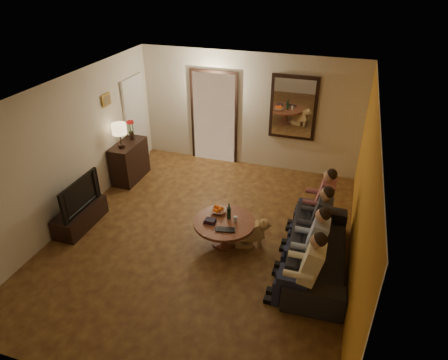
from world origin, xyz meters
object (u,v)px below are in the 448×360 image
(bowl, at_px, (218,211))
(tv, at_px, (75,194))
(laptop, at_px, (225,231))
(coffee_table, at_px, (224,232))
(dog, at_px, (250,232))
(dresser, at_px, (129,161))
(tv_stand, at_px, (80,217))
(wine_bottle, at_px, (229,211))
(sofa, at_px, (318,250))
(person_a, at_px, (306,273))
(table_lamp, at_px, (120,136))
(person_c, at_px, (316,224))
(person_d, at_px, (320,204))
(person_b, at_px, (311,246))

(bowl, bearing_deg, tv, -167.73)
(laptop, bearing_deg, coffee_table, 98.91)
(dog, bearing_deg, dresser, 137.56)
(coffee_table, bearing_deg, tv_stand, -173.15)
(wine_bottle, bearing_deg, dresser, 152.24)
(sofa, xyz_separation_m, person_a, (-0.10, -0.90, 0.27))
(dog, xyz_separation_m, bowl, (-0.62, 0.16, 0.20))
(table_lamp, xyz_separation_m, dog, (3.10, -1.24, -0.84))
(person_c, xyz_separation_m, coffee_table, (-1.48, -0.19, -0.38))
(table_lamp, distance_m, dog, 3.45)
(table_lamp, bearing_deg, person_a, -29.25)
(table_lamp, distance_m, person_d, 4.21)
(tv_stand, height_order, person_a, person_a)
(coffee_table, bearing_deg, dresser, 150.15)
(person_a, bearing_deg, person_d, 90.00)
(tv_stand, bearing_deg, coffee_table, 6.85)
(person_d, distance_m, dog, 1.31)
(table_lamp, distance_m, wine_bottle, 3.01)
(dog, bearing_deg, table_lamp, 140.97)
(table_lamp, height_order, dog, table_lamp)
(person_d, bearing_deg, person_b, -90.00)
(sofa, relative_size, wine_bottle, 7.19)
(dresser, bearing_deg, wine_bottle, -27.76)
(dresser, bearing_deg, sofa, -21.14)
(dog, distance_m, wine_bottle, 0.51)
(dog, bearing_deg, person_b, -41.74)
(person_b, bearing_deg, person_c, 90.00)
(tv, bearing_deg, dog, -82.97)
(coffee_table, distance_m, laptop, 0.38)
(sofa, distance_m, laptop, 1.50)
(dresser, relative_size, wine_bottle, 3.08)
(table_lamp, bearing_deg, person_d, -7.16)
(laptop, bearing_deg, dog, 34.40)
(person_a, height_order, dog, person_a)
(coffee_table, xyz_separation_m, wine_bottle, (0.05, 0.10, 0.38))
(table_lamp, xyz_separation_m, tv_stand, (0.00, -1.63, -0.94))
(sofa, relative_size, person_b, 1.86)
(dresser, bearing_deg, tv_stand, -90.00)
(tv, relative_size, person_a, 0.87)
(table_lamp, relative_size, tv, 0.52)
(bowl, bearing_deg, dog, -14.21)
(laptop, bearing_deg, wine_bottle, 86.75)
(sofa, xyz_separation_m, dog, (-1.14, 0.18, -0.05))
(table_lamp, relative_size, coffee_table, 0.52)
(dog, bearing_deg, person_c, -10.36)
(person_b, bearing_deg, bowl, 159.15)
(sofa, relative_size, laptop, 6.77)
(wine_bottle, relative_size, laptop, 0.94)
(person_c, height_order, coffee_table, person_c)
(dresser, distance_m, person_a, 4.86)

